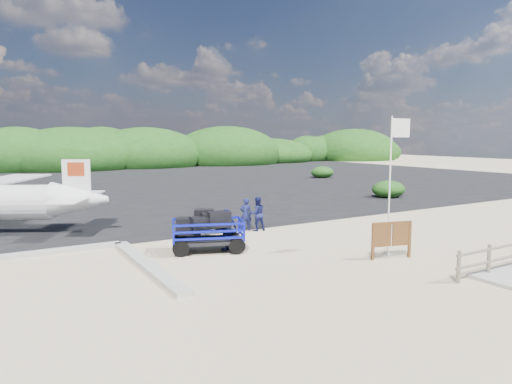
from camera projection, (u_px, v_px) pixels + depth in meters
ground at (282, 259)px, 16.42m from camera, size 160.00×160.00×0.00m
asphalt_apron at (101, 184)px, 42.04m from camera, size 90.00×50.00×0.04m
vegetation_band at (61, 168)px, 63.39m from camera, size 124.00×8.00×4.40m
baggage_cart at (208, 251)px, 17.45m from camera, size 3.29×2.56×1.45m
flagpole at (387, 255)px, 16.96m from camera, size 1.05×0.49×5.12m
signboard at (391, 259)px, 16.41m from camera, size 1.66×0.59×1.38m
crew_a at (246, 214)px, 21.24m from camera, size 0.66×0.54×1.55m
crew_b at (257, 214)px, 21.21m from camera, size 0.88×0.74×1.61m
crew_c at (227, 230)px, 17.51m from camera, size 1.04×0.74×1.63m
aircraft_large at (279, 180)px, 46.54m from camera, size 19.23×19.23×4.27m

